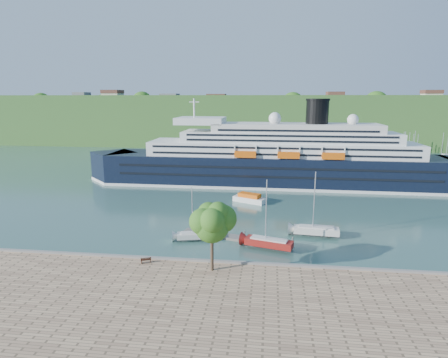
# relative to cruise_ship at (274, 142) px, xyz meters

# --- Properties ---
(ground) EXTENTS (400.00, 400.00, 0.00)m
(ground) POSITION_rel_cruise_ship_xyz_m (-7.36, -52.05, -11.41)
(ground) COLOR #325954
(ground) RESTS_ON ground
(far_hillside) EXTENTS (400.00, 50.00, 24.00)m
(far_hillside) POSITION_rel_cruise_ship_xyz_m (-7.36, 92.95, 0.59)
(far_hillside) COLOR #356026
(far_hillside) RESTS_ON ground
(quay_coping) EXTENTS (220.00, 0.50, 0.30)m
(quay_coping) POSITION_rel_cruise_ship_xyz_m (-7.36, -52.25, -10.26)
(quay_coping) COLOR slate
(quay_coping) RESTS_ON promenade
(cruise_ship) EXTENTS (101.76, 15.52, 22.83)m
(cruise_ship) POSITION_rel_cruise_ship_xyz_m (0.00, 0.00, 0.00)
(cruise_ship) COLOR black
(cruise_ship) RESTS_ON ground
(park_bench) EXTENTS (1.58, 1.11, 0.94)m
(park_bench) POSITION_rel_cruise_ship_xyz_m (-17.42, -53.61, -9.95)
(park_bench) COLOR #432013
(park_bench) RESTS_ON promenade
(promenade_tree) EXTENTS (6.06, 6.06, 10.04)m
(promenade_tree) POSITION_rel_cruise_ship_xyz_m (-8.14, -54.65, -5.40)
(promenade_tree) COLOR #295D18
(promenade_tree) RESTS_ON promenade
(floating_pontoon) EXTENTS (17.90, 6.38, 0.40)m
(floating_pontoon) POSITION_rel_cruise_ship_xyz_m (-6.79, -40.69, -11.22)
(floating_pontoon) COLOR gray
(floating_pontoon) RESTS_ON ground
(sailboat_white_near) EXTENTS (6.99, 3.36, 8.71)m
(sailboat_white_near) POSITION_rel_cruise_ship_xyz_m (-12.82, -42.32, -7.06)
(sailboat_white_near) COLOR silver
(sailboat_white_near) RESTS_ON ground
(sailboat_red) EXTENTS (8.45, 4.36, 10.51)m
(sailboat_red) POSITION_rel_cruise_ship_xyz_m (-0.84, -44.49, -6.16)
(sailboat_red) COLOR maroon
(sailboat_red) RESTS_ON ground
(sailboat_white_far) EXTENTS (8.42, 2.96, 10.67)m
(sailboat_white_far) POSITION_rel_cruise_ship_xyz_m (7.04, -38.07, -6.08)
(sailboat_white_far) COLOR silver
(sailboat_white_far) RESTS_ON ground
(tender_launch) EXTENTS (7.77, 5.38, 2.04)m
(tender_launch) POSITION_rel_cruise_ship_xyz_m (-5.36, -18.20, -10.39)
(tender_launch) COLOR #E25A0D
(tender_launch) RESTS_ON ground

